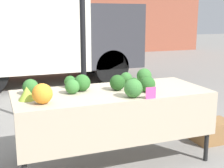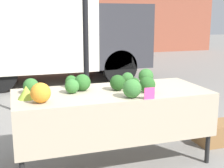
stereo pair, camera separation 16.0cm
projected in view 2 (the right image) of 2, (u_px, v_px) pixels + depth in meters
name	position (u px, v px, depth m)	size (l,w,h in m)	color
ground_plane	(112.00, 160.00, 3.56)	(40.00, 40.00, 0.00)	gray
tent_pole	(86.00, 46.00, 3.98)	(0.07, 0.07, 2.47)	black
parked_truck	(52.00, 28.00, 7.58)	(4.22, 2.06, 2.47)	silver
market_table	(114.00, 101.00, 3.35)	(2.11, 0.89, 0.81)	tan
orange_cauliflower	(41.00, 93.00, 2.92)	(0.19, 0.19, 0.19)	orange
romanesco_head	(26.00, 92.00, 3.06)	(0.17, 0.17, 0.13)	#93B238
broccoli_head_0	(31.00, 86.00, 3.27)	(0.16, 0.16, 0.16)	#336B2D
broccoli_head_1	(118.00, 83.00, 3.41)	(0.17, 0.17, 0.17)	#23511E
broccoli_head_2	(82.00, 82.00, 3.40)	(0.18, 0.18, 0.18)	#2D6628
broccoli_head_3	(72.00, 86.00, 3.28)	(0.15, 0.15, 0.15)	#387533
broccoli_head_4	(147.00, 85.00, 3.31)	(0.17, 0.17, 0.17)	#285B23
broccoli_head_5	(146.00, 76.00, 3.75)	(0.18, 0.18, 0.18)	#336B2D
broccoli_head_6	(135.00, 83.00, 3.56)	(0.11, 0.11, 0.11)	#23511E
broccoli_head_7	(71.00, 81.00, 3.57)	(0.14, 0.14, 0.14)	#2D6628
broccoli_head_8	(128.00, 78.00, 3.72)	(0.14, 0.14, 0.14)	#336B2D
broccoli_head_9	(132.00, 89.00, 3.10)	(0.19, 0.19, 0.19)	#387533
price_sign	(149.00, 93.00, 3.05)	(0.11, 0.01, 0.12)	#EF4793
produce_crate	(216.00, 133.00, 4.02)	(0.50, 0.35, 0.27)	olive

